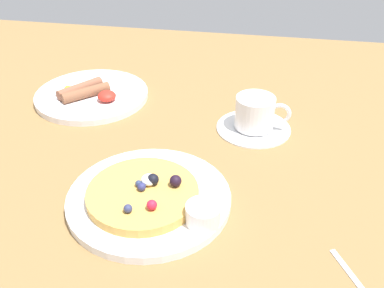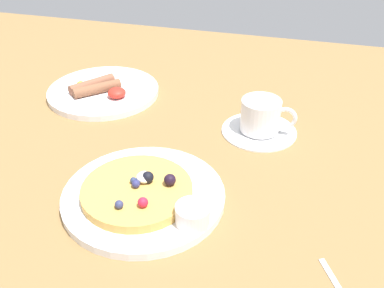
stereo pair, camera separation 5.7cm
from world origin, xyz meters
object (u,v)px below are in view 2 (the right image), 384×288
object	(u,v)px
breakfast_plate	(104,91)
coffee_cup	(261,115)
syrup_ramekin	(193,214)
coffee_saucer	(259,130)
pancake_plate	(144,196)

from	to	relation	value
breakfast_plate	coffee_cup	size ratio (longest dim) A/B	2.30
coffee_cup	syrup_ramekin	bearing A→B (deg)	-101.05
coffee_saucer	pancake_plate	bearing A→B (deg)	-120.67
pancake_plate	coffee_saucer	xyz separation A→B (cm)	(14.90, 25.13, -0.36)
syrup_ramekin	coffee_cup	xyz separation A→B (cm)	(5.77, 29.56, 1.03)
pancake_plate	syrup_ramekin	distance (cm)	10.55
syrup_ramekin	coffee_saucer	size ratio (longest dim) A/B	0.35
syrup_ramekin	breakfast_plate	distance (cm)	47.96
syrup_ramekin	coffee_saucer	distance (cm)	30.21
syrup_ramekin	coffee_saucer	world-z (taller)	syrup_ramekin
breakfast_plate	coffee_cup	distance (cm)	37.54
pancake_plate	syrup_ramekin	size ratio (longest dim) A/B	5.01
syrup_ramekin	breakfast_plate	bearing A→B (deg)	130.26
syrup_ramekin	breakfast_plate	world-z (taller)	syrup_ramekin
coffee_saucer	coffee_cup	xyz separation A→B (cm)	(0.18, -0.01, 3.61)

